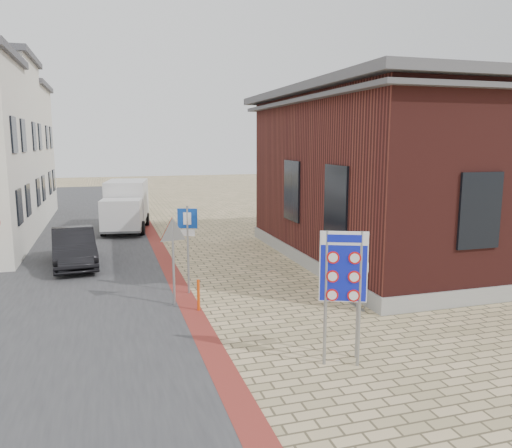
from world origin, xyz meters
TOP-DOWN VIEW (x-y plane):
  - ground at (0.00, 0.00)m, footprint 120.00×120.00m
  - road_strip at (-5.50, 15.00)m, footprint 7.00×60.00m
  - curb_strip at (-2.00, 10.00)m, footprint 0.60×40.00m
  - brick_building at (8.99, 7.00)m, footprint 13.00×13.00m
  - bike_rack at (2.65, 2.20)m, footprint 0.08×1.80m
  - sedan at (-5.45, 9.35)m, footprint 1.92×4.51m
  - box_truck at (-3.18, 16.81)m, footprint 2.75×5.29m
  - border_sign at (0.50, -1.50)m, footprint 0.94×0.43m
  - essen_sign at (1.00, -1.26)m, footprint 0.57×0.28m
  - parking_sign at (-1.80, 4.50)m, footprint 0.58×0.27m
  - yield_sign at (-2.39, 3.50)m, footprint 0.90×0.28m
  - bollard at (-1.80, 2.80)m, footprint 0.09×0.09m

SIDE VIEW (x-z plane):
  - ground at x=0.00m, z-range 0.00..0.00m
  - road_strip at x=-5.50m, z-range 0.00..0.02m
  - curb_strip at x=-2.00m, z-range 0.00..0.03m
  - bike_rack at x=2.65m, z-range -0.04..0.56m
  - bollard at x=-1.80m, z-range 0.00..0.91m
  - sedan at x=-5.45m, z-range 0.00..1.45m
  - box_truck at x=-3.18m, z-range 0.04..2.68m
  - essen_sign at x=1.00m, z-range 0.35..2.61m
  - parking_sign at x=-1.80m, z-range 0.53..3.33m
  - yield_sign at x=-2.39m, z-range 0.68..3.24m
  - border_sign at x=0.50m, z-range 0.64..3.57m
  - brick_building at x=8.99m, z-range 0.09..6.89m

